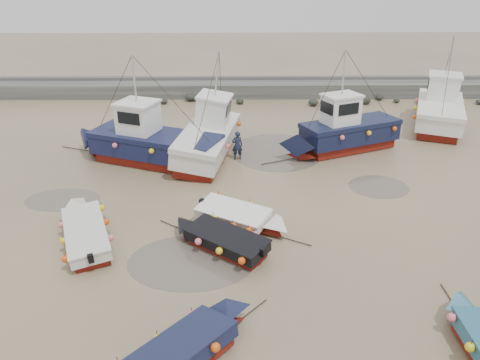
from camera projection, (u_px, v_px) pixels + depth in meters
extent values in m
plane|color=#937E5B|center=(265.00, 227.00, 21.20)|extent=(120.00, 120.00, 0.00)
cube|color=slate|center=(250.00, 89.00, 40.78)|extent=(60.00, 2.20, 1.20)
cube|color=slate|center=(250.00, 78.00, 41.56)|extent=(60.00, 0.60, 0.25)
ellipsoid|color=black|center=(313.00, 102.00, 38.28)|extent=(0.84, 0.86, 0.51)
ellipsoid|color=black|center=(342.00, 96.00, 39.67)|extent=(0.98, 1.07, 0.72)
ellipsoid|color=black|center=(421.00, 100.00, 38.84)|extent=(0.78, 0.90, 0.59)
ellipsoid|color=black|center=(479.00, 102.00, 38.67)|extent=(0.60, 0.70, 0.31)
ellipsoid|color=black|center=(191.00, 97.00, 39.46)|extent=(0.99, 0.80, 0.58)
ellipsoid|color=black|center=(397.00, 101.00, 39.06)|extent=(0.54, 0.46, 0.30)
ellipsoid|color=black|center=(366.00, 100.00, 39.21)|extent=(0.61, 0.47, 0.46)
ellipsoid|color=black|center=(200.00, 99.00, 39.35)|extent=(0.61, 0.53, 0.32)
ellipsoid|color=black|center=(380.00, 97.00, 39.78)|extent=(0.67, 0.55, 0.43)
ellipsoid|color=black|center=(140.00, 101.00, 38.39)|extent=(1.09, 0.88, 0.72)
ellipsoid|color=black|center=(164.00, 101.00, 38.76)|extent=(0.65, 0.60, 0.37)
ellipsoid|color=black|center=(365.00, 101.00, 38.65)|extent=(0.88, 0.64, 0.62)
ellipsoid|color=black|center=(240.00, 101.00, 38.77)|extent=(0.64, 0.62, 0.48)
ellipsoid|color=black|center=(343.00, 99.00, 39.61)|extent=(0.55, 0.45, 0.29)
cylinder|color=#595147|center=(192.00, 261.00, 18.81)|extent=(5.19, 5.19, 0.01)
cylinder|color=#595147|center=(379.00, 187.00, 24.91)|extent=(3.20, 3.20, 0.01)
cylinder|color=#595147|center=(63.00, 199.00, 23.59)|extent=(3.76, 3.76, 0.01)
cylinder|color=#595147|center=(277.00, 151.00, 29.42)|extent=(5.71, 5.71, 0.01)
cube|color=maroon|center=(88.00, 241.00, 19.89)|extent=(2.71, 4.19, 0.30)
cube|color=silver|center=(87.00, 233.00, 19.73)|extent=(3.03, 4.55, 0.45)
pyramid|color=silver|center=(80.00, 198.00, 21.61)|extent=(1.73, 1.24, 0.90)
cube|color=brown|center=(86.00, 230.00, 19.65)|extent=(2.49, 3.80, 0.10)
cube|color=silver|center=(86.00, 228.00, 19.61)|extent=(3.13, 4.66, 0.07)
cube|color=black|center=(92.00, 259.00, 17.78)|extent=(0.27, 0.25, 0.35)
cylinder|color=black|center=(81.00, 207.00, 22.84)|extent=(0.77, 1.88, 0.04)
sphere|color=#E34D0E|center=(66.00, 258.00, 17.95)|extent=(0.30, 0.30, 0.30)
sphere|color=#E34D0E|center=(112.00, 239.00, 19.14)|extent=(0.30, 0.30, 0.30)
sphere|color=#E34D0E|center=(64.00, 240.00, 19.09)|extent=(0.30, 0.30, 0.30)
sphere|color=#E34D0E|center=(107.00, 223.00, 20.27)|extent=(0.30, 0.30, 0.30)
sphere|color=#E34D0E|center=(62.00, 224.00, 20.22)|extent=(0.30, 0.30, 0.30)
sphere|color=#E34D0E|center=(103.00, 209.00, 21.41)|extent=(0.30, 0.30, 0.30)
cube|color=#141A36|center=(180.00, 354.00, 13.73)|extent=(3.60, 3.70, 0.45)
pyramid|color=#141A36|center=(229.00, 306.00, 14.97)|extent=(1.64, 1.60, 0.90)
cube|color=brown|center=(179.00, 350.00, 13.66)|extent=(2.98, 3.07, 0.10)
cube|color=#141A36|center=(179.00, 348.00, 13.62)|extent=(3.70, 3.80, 0.07)
cylinder|color=black|center=(248.00, 315.00, 15.97)|extent=(1.39, 1.49, 0.04)
sphere|color=#E34D0E|center=(160.00, 336.00, 14.24)|extent=(0.30, 0.30, 0.30)
sphere|color=#E34D0E|center=(219.00, 354.00, 13.61)|extent=(0.30, 0.30, 0.30)
sphere|color=#E34D0E|center=(194.00, 313.00, 15.19)|extent=(0.30, 0.30, 0.30)
pyramid|color=#255B72|center=(469.00, 297.00, 15.37)|extent=(1.45, 0.72, 0.90)
cylinder|color=black|center=(452.00, 302.00, 16.54)|extent=(0.05, 2.00, 0.04)
sphere|color=#E34D0E|center=(468.00, 349.00, 13.77)|extent=(0.30, 0.30, 0.30)
sphere|color=#E34D0E|center=(450.00, 319.00, 14.90)|extent=(0.30, 0.30, 0.30)
cube|color=maroon|center=(228.00, 247.00, 19.44)|extent=(3.29, 2.92, 0.30)
cube|color=black|center=(227.00, 240.00, 19.28)|extent=(3.61, 3.23, 0.45)
pyramid|color=black|center=(189.00, 215.00, 20.22)|extent=(1.41, 1.53, 0.90)
cube|color=brown|center=(227.00, 236.00, 19.21)|extent=(3.00, 2.67, 0.10)
cube|color=black|center=(227.00, 235.00, 19.17)|extent=(3.70, 3.32, 0.07)
cube|color=black|center=(264.00, 252.00, 18.21)|extent=(0.28, 0.28, 0.35)
cylinder|color=black|center=(176.00, 227.00, 21.11)|extent=(1.61, 1.25, 0.04)
sphere|color=#E34D0E|center=(243.00, 259.00, 17.89)|extent=(0.30, 0.30, 0.30)
sphere|color=#E34D0E|center=(255.00, 236.00, 19.36)|extent=(0.30, 0.30, 0.30)
sphere|color=#E34D0E|center=(220.00, 249.00, 18.50)|extent=(0.30, 0.30, 0.30)
sphere|color=#E34D0E|center=(234.00, 227.00, 19.96)|extent=(0.30, 0.30, 0.30)
sphere|color=#E34D0E|center=(199.00, 240.00, 19.10)|extent=(0.30, 0.30, 0.30)
sphere|color=#E34D0E|center=(214.00, 219.00, 20.57)|extent=(0.30, 0.30, 0.30)
cube|color=maroon|center=(234.00, 221.00, 21.38)|extent=(3.21, 2.58, 0.30)
cube|color=white|center=(234.00, 214.00, 21.22)|extent=(3.51, 2.88, 0.45)
pyramid|color=white|center=(273.00, 216.00, 20.16)|extent=(1.36, 1.63, 0.90)
cube|color=brown|center=(234.00, 211.00, 21.15)|extent=(2.92, 2.37, 0.10)
cube|color=white|center=(234.00, 209.00, 21.11)|extent=(3.61, 2.97, 0.07)
cube|color=black|center=(203.00, 202.00, 21.89)|extent=(0.27, 0.28, 0.35)
cylinder|color=black|center=(290.00, 240.00, 20.19)|extent=(1.75, 1.04, 0.04)
sphere|color=#E34D0E|center=(220.00, 198.00, 22.41)|extent=(0.30, 0.30, 0.30)
sphere|color=#E34D0E|center=(216.00, 218.00, 20.69)|extent=(0.30, 0.30, 0.30)
sphere|color=#E34D0E|center=(251.00, 206.00, 21.66)|extent=(0.30, 0.30, 0.30)
sphere|color=#E34D0E|center=(250.00, 228.00, 19.93)|extent=(0.30, 0.30, 0.30)
cube|color=maroon|center=(157.00, 159.00, 27.64)|extent=(7.34, 4.69, 0.55)
cube|color=#121739|center=(156.00, 147.00, 27.31)|extent=(7.96, 5.25, 0.95)
pyramid|color=#121739|center=(93.00, 127.00, 28.41)|extent=(2.31, 2.99, 1.40)
cube|color=brown|center=(155.00, 139.00, 27.09)|extent=(7.77, 5.09, 0.08)
cube|color=#121739|center=(155.00, 136.00, 27.03)|extent=(8.14, 5.37, 0.30)
cube|color=white|center=(138.00, 118.00, 26.94)|extent=(2.55, 2.47, 1.70)
cube|color=white|center=(137.00, 103.00, 26.55)|extent=(2.75, 2.67, 0.12)
cube|color=black|center=(123.00, 112.00, 27.16)|extent=(0.63, 1.49, 0.68)
cylinder|color=#B7B7B2|center=(135.00, 79.00, 25.96)|extent=(0.10, 0.10, 2.60)
cylinder|color=black|center=(82.00, 150.00, 29.52)|extent=(2.80, 1.16, 0.05)
sphere|color=#E26971|center=(190.00, 158.00, 24.97)|extent=(0.30, 0.30, 0.30)
sphere|color=#E26971|center=(194.00, 137.00, 27.79)|extent=(0.30, 0.30, 0.30)
sphere|color=#E26971|center=(152.00, 151.00, 25.75)|extent=(0.30, 0.30, 0.30)
sphere|color=#E26971|center=(159.00, 132.00, 28.57)|extent=(0.30, 0.30, 0.30)
sphere|color=#E26971|center=(115.00, 146.00, 26.52)|extent=(0.30, 0.30, 0.30)
sphere|color=#E26971|center=(126.00, 127.00, 29.35)|extent=(0.30, 0.30, 0.30)
cube|color=maroon|center=(206.00, 153.00, 28.42)|extent=(3.36, 7.22, 0.55)
cube|color=silver|center=(205.00, 142.00, 28.10)|extent=(3.82, 7.79, 0.95)
pyramid|color=silver|center=(220.00, 110.00, 31.60)|extent=(2.76, 1.85, 1.40)
cube|color=brown|center=(205.00, 134.00, 27.88)|extent=(3.69, 7.60, 0.08)
cube|color=silver|center=(205.00, 131.00, 27.81)|extent=(3.90, 7.96, 0.30)
cube|color=white|center=(208.00, 111.00, 28.30)|extent=(2.11, 2.28, 1.70)
cube|color=white|center=(208.00, 96.00, 27.91)|extent=(2.28, 2.47, 0.12)
cube|color=black|center=(212.00, 102.00, 29.10)|extent=(1.50, 0.32, 0.68)
cylinder|color=#B7B7B2|center=(207.00, 73.00, 27.32)|extent=(0.10, 0.10, 2.60)
cylinder|color=black|center=(223.00, 128.00, 33.36)|extent=(0.58, 2.96, 0.05)
sphere|color=#E26971|center=(168.00, 153.00, 25.52)|extent=(0.30, 0.30, 0.30)
sphere|color=#E26971|center=(225.00, 143.00, 26.86)|extent=(0.30, 0.30, 0.30)
sphere|color=#E26971|center=(187.00, 129.00, 29.03)|extent=(0.30, 0.30, 0.30)
sphere|color=#E26971|center=(237.00, 122.00, 30.37)|extent=(0.30, 0.30, 0.30)
cube|color=maroon|center=(349.00, 145.00, 29.58)|extent=(5.97, 3.97, 0.55)
cube|color=#111733|center=(350.00, 134.00, 29.26)|extent=(6.48, 4.43, 0.95)
pyramid|color=#111733|center=(301.00, 132.00, 27.65)|extent=(2.18, 2.59, 1.40)
cube|color=brown|center=(351.00, 126.00, 29.04)|extent=(6.32, 4.30, 0.08)
cube|color=#111733|center=(351.00, 124.00, 28.98)|extent=(6.63, 4.53, 0.30)
cube|color=white|center=(341.00, 111.00, 28.26)|extent=(2.45, 2.21, 1.70)
cube|color=white|center=(343.00, 96.00, 27.86)|extent=(2.64, 2.39, 0.12)
cube|color=black|center=(327.00, 109.00, 27.77)|extent=(0.56, 1.23, 0.68)
cylinder|color=#B7B7B2|center=(345.00, 73.00, 27.27)|extent=(0.10, 0.10, 2.60)
cylinder|color=black|center=(284.00, 161.00, 27.99)|extent=(2.78, 1.23, 0.05)
sphere|color=#E26971|center=(395.00, 130.00, 28.98)|extent=(0.30, 0.30, 0.30)
sphere|color=#E26971|center=(358.00, 120.00, 30.65)|extent=(0.30, 0.30, 0.30)
sphere|color=#E26971|center=(369.00, 134.00, 28.27)|extent=(0.30, 0.30, 0.30)
sphere|color=#E26971|center=(333.00, 124.00, 29.94)|extent=(0.30, 0.30, 0.30)
sphere|color=#E26971|center=(342.00, 139.00, 27.57)|extent=(0.30, 0.30, 0.30)
sphere|color=#E26971|center=(307.00, 128.00, 29.24)|extent=(0.30, 0.30, 0.30)
cube|color=maroon|center=(437.00, 124.00, 33.41)|extent=(4.67, 6.95, 0.55)
cube|color=white|center=(439.00, 114.00, 33.08)|extent=(5.25, 7.55, 0.95)
pyramid|color=white|center=(440.00, 90.00, 36.18)|extent=(3.24, 2.39, 1.40)
cube|color=brown|center=(440.00, 107.00, 32.86)|extent=(5.08, 7.36, 0.08)
cube|color=white|center=(440.00, 105.00, 32.80)|extent=(5.36, 7.72, 0.30)
cube|color=white|center=(443.00, 88.00, 33.18)|extent=(2.63, 2.61, 1.70)
cube|color=white|center=(445.00, 75.00, 32.79)|extent=(2.84, 2.81, 0.12)
cube|color=black|center=(443.00, 81.00, 33.93)|extent=(1.64, 0.68, 0.68)
cylinder|color=#B7B7B2|center=(449.00, 55.00, 32.20)|extent=(0.10, 0.10, 2.60)
cylinder|color=black|center=(436.00, 107.00, 37.86)|extent=(1.13, 2.81, 0.05)
sphere|color=#E26971|center=(414.00, 118.00, 31.09)|extent=(0.30, 0.30, 0.30)
sphere|color=#E26971|center=(465.00, 118.00, 31.02)|extent=(0.30, 0.30, 0.30)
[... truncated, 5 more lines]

